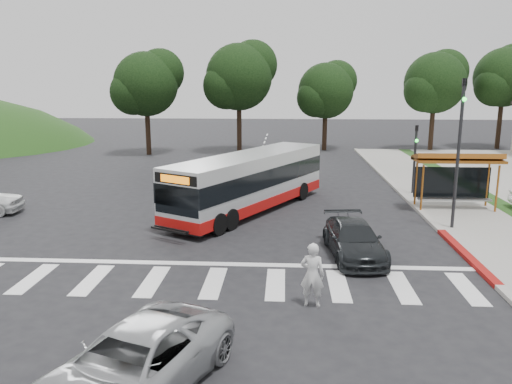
# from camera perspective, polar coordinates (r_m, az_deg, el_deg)

# --- Properties ---
(ground) EXTENTS (140.00, 140.00, 0.00)m
(ground) POSITION_cam_1_polar(r_m,az_deg,el_deg) (21.08, -2.94, -5.07)
(ground) COLOR black
(ground) RESTS_ON ground
(sidewalk_east) EXTENTS (4.00, 40.00, 0.12)m
(sidewalk_east) POSITION_cam_1_polar(r_m,az_deg,el_deg) (29.98, 20.25, -0.44)
(sidewalk_east) COLOR gray
(sidewalk_east) RESTS_ON ground
(curb_east) EXTENTS (0.30, 40.00, 0.15)m
(curb_east) POSITION_cam_1_polar(r_m,az_deg,el_deg) (29.46, 16.52, -0.37)
(curb_east) COLOR #9E9991
(curb_east) RESTS_ON ground
(curb_east_red) EXTENTS (0.32, 6.00, 0.15)m
(curb_east_red) POSITION_cam_1_polar(r_m,az_deg,el_deg) (20.20, 22.85, -6.63)
(curb_east_red) COLOR maroon
(curb_east_red) RESTS_ON ground
(crosswalk_ladder) EXTENTS (18.00, 2.60, 0.01)m
(crosswalk_ladder) POSITION_cam_1_polar(r_m,az_deg,el_deg) (16.41, -4.86, -10.28)
(crosswalk_ladder) COLOR silver
(crosswalk_ladder) RESTS_ON ground
(bus_shelter) EXTENTS (4.20, 1.60, 2.86)m
(bus_shelter) POSITION_cam_1_polar(r_m,az_deg,el_deg) (26.80, 21.95, 2.97)
(bus_shelter) COLOR #914F18
(bus_shelter) RESTS_ON sidewalk_east
(traffic_signal_ne_tall) EXTENTS (0.18, 0.37, 6.50)m
(traffic_signal_ne_tall) POSITION_cam_1_polar(r_m,az_deg,el_deg) (22.83, 22.22, 5.33)
(traffic_signal_ne_tall) COLOR black
(traffic_signal_ne_tall) RESTS_ON ground
(traffic_signal_ne_short) EXTENTS (0.18, 0.37, 4.00)m
(traffic_signal_ne_short) POSITION_cam_1_polar(r_m,az_deg,el_deg) (29.66, 17.73, 4.36)
(traffic_signal_ne_short) COLOR black
(traffic_signal_ne_short) RESTS_ON ground
(tree_ne_a) EXTENTS (6.16, 5.74, 9.30)m
(tree_ne_a) POSITION_cam_1_polar(r_m,az_deg,el_deg) (50.00, 19.85, 11.75)
(tree_ne_a) COLOR black
(tree_ne_a) RESTS_ON parking_lot
(tree_ne_b) EXTENTS (6.16, 5.74, 10.02)m
(tree_ne_b) POSITION_cam_1_polar(r_m,az_deg,el_deg) (54.21, 26.55, 11.75)
(tree_ne_b) COLOR black
(tree_ne_b) RESTS_ON ground
(tree_north_a) EXTENTS (6.60, 6.15, 10.17)m
(tree_north_a) POSITION_cam_1_polar(r_m,az_deg,el_deg) (46.25, -1.86, 13.12)
(tree_north_a) COLOR black
(tree_north_a) RESTS_ON ground
(tree_north_b) EXTENTS (5.72, 5.33, 8.43)m
(tree_north_b) POSITION_cam_1_polar(r_m,az_deg,el_deg) (48.20, 8.07, 11.48)
(tree_north_b) COLOR black
(tree_north_b) RESTS_ON ground
(tree_north_c) EXTENTS (6.16, 5.74, 9.30)m
(tree_north_c) POSITION_cam_1_polar(r_m,az_deg,el_deg) (45.70, -12.37, 12.07)
(tree_north_c) COLOR black
(tree_north_c) RESTS_ON ground
(transit_bus) EXTENTS (7.45, 10.88, 2.86)m
(transit_bus) POSITION_cam_1_polar(r_m,az_deg,el_deg) (24.89, -0.70, 1.06)
(transit_bus) COLOR silver
(transit_bus) RESTS_ON ground
(pedestrian) EXTENTS (0.77, 0.58, 1.90)m
(pedestrian) POSITION_cam_1_polar(r_m,az_deg,el_deg) (14.52, 6.45, -9.38)
(pedestrian) COLOR silver
(pedestrian) RESTS_ON ground
(dark_sedan) EXTENTS (2.22, 4.58, 1.28)m
(dark_sedan) POSITION_cam_1_polar(r_m,az_deg,el_deg) (18.87, 11.12, -5.37)
(dark_sedan) COLOR black
(dark_sedan) RESTS_ON ground
(silver_suv_south) EXTENTS (4.05, 5.59, 1.41)m
(silver_suv_south) POSITION_cam_1_polar(r_m,az_deg,el_deg) (11.03, -13.86, -18.60)
(silver_suv_south) COLOR #A8AAAD
(silver_suv_south) RESTS_ON ground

